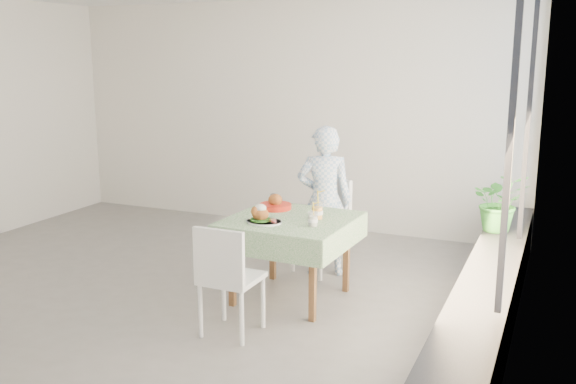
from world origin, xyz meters
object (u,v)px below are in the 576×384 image
at_px(juice_cup_orange, 317,211).
at_px(chair_near, 231,300).
at_px(potted_plant, 500,202).
at_px(chair_far, 321,244).
at_px(diner, 324,201).
at_px(cafe_table, 291,249).
at_px(main_dish, 262,217).

bearing_deg(juice_cup_orange, chair_near, -111.25).
bearing_deg(potted_plant, chair_far, -166.03).
height_order(diner, juice_cup_orange, diner).
bearing_deg(diner, cafe_table, 70.89).
bearing_deg(chair_near, potted_plant, 49.56).
xyz_separation_m(chair_near, diner, (0.16, 1.63, 0.47)).
height_order(chair_far, juice_cup_orange, juice_cup_orange).
bearing_deg(potted_plant, main_dish, -141.02).
height_order(chair_near, diner, diner).
height_order(chair_near, main_dish, main_dish).
bearing_deg(chair_near, chair_far, 85.82).
bearing_deg(main_dish, cafe_table, 56.48).
height_order(cafe_table, juice_cup_orange, juice_cup_orange).
relative_size(chair_far, main_dish, 2.98).
xyz_separation_m(chair_far, diner, (0.04, -0.03, 0.45)).
bearing_deg(cafe_table, chair_near, -98.86).
xyz_separation_m(chair_far, potted_plant, (1.64, 0.41, 0.49)).
xyz_separation_m(chair_near, main_dish, (-0.03, 0.62, 0.52)).
relative_size(chair_far, diner, 0.63).
distance_m(chair_near, main_dish, 0.81).
xyz_separation_m(chair_far, main_dish, (-0.15, -1.04, 0.51)).
relative_size(chair_near, main_dish, 2.82).
xyz_separation_m(diner, main_dish, (-0.19, -1.01, 0.05)).
bearing_deg(chair_far, cafe_table, -89.03).
relative_size(cafe_table, juice_cup_orange, 3.62).
distance_m(cafe_table, diner, 0.81).
height_order(chair_near, potted_plant, potted_plant).
distance_m(chair_far, main_dish, 1.17).
distance_m(diner, juice_cup_orange, 0.74).
relative_size(cafe_table, chair_near, 1.22).
relative_size(chair_near, diner, 0.60).
relative_size(juice_cup_orange, potted_plant, 0.53).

